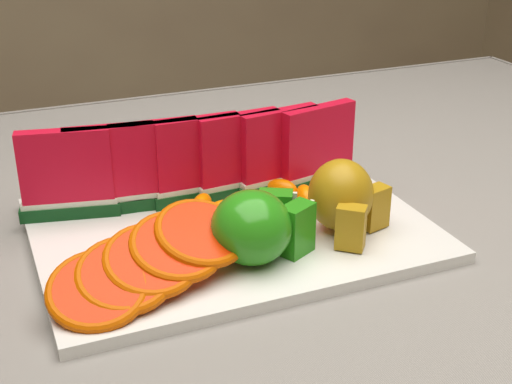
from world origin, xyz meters
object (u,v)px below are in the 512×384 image
platter (230,229)px  apple_cluster (258,227)px  pear_cluster (343,197)px  side_plate (255,139)px

platter → apple_cluster: apple_cluster is taller
apple_cluster → pear_cluster: pear_cluster is taller
pear_cluster → side_plate: 0.31m
pear_cluster → side_plate: pear_cluster is taller
platter → pear_cluster: pear_cluster is taller
platter → pear_cluster: bearing=-30.3°
apple_cluster → side_plate: apple_cluster is taller
apple_cluster → platter: bearing=90.0°
platter → side_plate: 0.28m
apple_cluster → side_plate: bearing=67.9°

